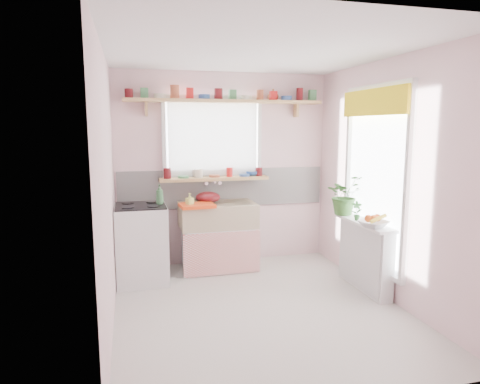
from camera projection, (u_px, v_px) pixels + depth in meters
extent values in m
plane|color=beige|center=(258.00, 308.00, 4.30)|extent=(3.20, 3.20, 0.00)
plane|color=white|center=(260.00, 50.00, 3.92)|extent=(3.20, 3.20, 0.00)
plane|color=#FDD5DB|center=(224.00, 169.00, 5.64)|extent=(2.80, 0.00, 2.80)
plane|color=#FDD5DB|center=(337.00, 220.00, 2.58)|extent=(2.80, 0.00, 2.80)
plane|color=#FDD5DB|center=(107.00, 190.00, 3.76)|extent=(0.00, 3.20, 3.20)
plane|color=#FDD5DB|center=(388.00, 180.00, 4.46)|extent=(0.00, 3.20, 3.20)
cube|color=white|center=(224.00, 188.00, 5.67)|extent=(2.74, 0.03, 0.50)
cube|color=#D08692|center=(224.00, 203.00, 5.69)|extent=(2.74, 0.02, 0.12)
cube|color=white|center=(212.00, 139.00, 5.54)|extent=(1.20, 0.01, 1.00)
cube|color=white|center=(213.00, 139.00, 5.48)|extent=(1.15, 0.02, 0.95)
cube|color=white|center=(376.00, 178.00, 4.65)|extent=(0.01, 1.10, 1.90)
cube|color=yellow|center=(373.00, 102.00, 4.50)|extent=(0.03, 1.20, 0.28)
cube|color=white|center=(218.00, 247.00, 5.47)|extent=(0.85, 0.55, 0.55)
cube|color=#E14642|center=(222.00, 254.00, 5.20)|extent=(0.95, 0.02, 0.53)
cube|color=beige|center=(217.00, 215.00, 5.40)|extent=(0.95, 0.55, 0.30)
cylinder|color=silver|center=(213.00, 181.00, 5.58)|extent=(0.03, 0.22, 0.03)
cube|color=white|center=(142.00, 244.00, 4.97)|extent=(0.58, 0.58, 0.90)
cube|color=black|center=(140.00, 206.00, 4.90)|extent=(0.56, 0.56, 0.02)
cylinder|color=black|center=(128.00, 207.00, 4.73)|extent=(0.14, 0.14, 0.01)
cylinder|color=black|center=(154.00, 206.00, 4.79)|extent=(0.14, 0.14, 0.01)
cylinder|color=black|center=(128.00, 203.00, 4.99)|extent=(0.14, 0.14, 0.01)
cylinder|color=black|center=(152.00, 202.00, 5.06)|extent=(0.14, 0.14, 0.01)
cube|color=white|center=(365.00, 256.00, 4.76)|extent=(0.15, 0.90, 0.75)
cube|color=white|center=(364.00, 223.00, 4.69)|extent=(0.22, 0.95, 0.03)
cube|color=tan|center=(214.00, 179.00, 5.51)|extent=(1.40, 0.22, 0.04)
cube|color=tan|center=(226.00, 101.00, 5.39)|extent=(2.52, 0.24, 0.04)
cylinder|color=#590F14|center=(129.00, 93.00, 5.08)|extent=(0.11, 0.11, 0.12)
cylinder|color=#3F7F4C|center=(144.00, 93.00, 5.13)|extent=(0.11, 0.11, 0.12)
cylinder|color=silver|center=(160.00, 96.00, 5.18)|extent=(0.11, 0.11, 0.06)
cylinder|color=#A55133|center=(175.00, 94.00, 5.22)|extent=(0.11, 0.11, 0.12)
cylinder|color=red|center=(190.00, 94.00, 5.26)|extent=(0.11, 0.11, 0.12)
cylinder|color=#3359A5|center=(204.00, 97.00, 5.31)|extent=(0.11, 0.11, 0.06)
cylinder|color=#590F14|center=(218.00, 95.00, 5.35)|extent=(0.11, 0.11, 0.12)
cylinder|color=#3F7F4C|center=(233.00, 95.00, 5.40)|extent=(0.11, 0.11, 0.12)
cylinder|color=silver|center=(246.00, 98.00, 5.45)|extent=(0.11, 0.11, 0.06)
cylinder|color=#A55133|center=(260.00, 95.00, 5.49)|extent=(0.11, 0.11, 0.12)
cylinder|color=red|center=(273.00, 96.00, 5.53)|extent=(0.11, 0.11, 0.12)
cylinder|color=#3359A5|center=(287.00, 98.00, 5.58)|extent=(0.11, 0.11, 0.06)
cylinder|color=#590F14|center=(300.00, 96.00, 5.62)|extent=(0.11, 0.11, 0.12)
cylinder|color=#3F7F4C|center=(312.00, 96.00, 5.67)|extent=(0.11, 0.11, 0.12)
cylinder|color=#590F14|center=(166.00, 174.00, 5.34)|extent=(0.11, 0.11, 0.12)
cylinder|color=#3F7F4C|center=(182.00, 173.00, 5.39)|extent=(0.11, 0.11, 0.12)
cylinder|color=silver|center=(198.00, 175.00, 5.45)|extent=(0.11, 0.11, 0.06)
cylinder|color=#A55133|center=(214.00, 173.00, 5.49)|extent=(0.11, 0.11, 0.12)
cylinder|color=red|center=(230.00, 172.00, 5.55)|extent=(0.11, 0.11, 0.12)
cylinder|color=#3359A5|center=(245.00, 174.00, 5.60)|extent=(0.11, 0.11, 0.06)
cylinder|color=#590F14|center=(260.00, 171.00, 5.65)|extent=(0.11, 0.11, 0.12)
cube|color=#FF4A16|center=(197.00, 205.00, 5.11)|extent=(0.42, 0.33, 0.04)
ellipsoid|color=#5D0F16|center=(208.00, 197.00, 5.40)|extent=(0.32, 0.32, 0.14)
imported|color=#336127|center=(344.00, 195.00, 5.03)|extent=(0.52, 0.49, 0.47)
imported|color=silver|center=(373.00, 224.00, 4.40)|extent=(0.37, 0.37, 0.07)
imported|color=#2A6628|center=(357.00, 211.00, 4.72)|extent=(0.13, 0.11, 0.22)
imported|color=#D1E264|center=(190.00, 200.00, 5.08)|extent=(0.10, 0.10, 0.17)
imported|color=beige|center=(197.00, 173.00, 5.50)|extent=(0.15, 0.15, 0.10)
imported|color=#3563AE|center=(253.00, 173.00, 5.69)|extent=(0.26, 0.26, 0.06)
imported|color=brown|center=(273.00, 95.00, 5.59)|extent=(0.19, 0.19, 0.15)
imported|color=#387041|center=(160.00, 194.00, 4.93)|extent=(0.11, 0.11, 0.23)
sphere|color=#D84F12|center=(374.00, 219.00, 4.39)|extent=(0.08, 0.08, 0.08)
sphere|color=#D84F12|center=(377.00, 218.00, 4.44)|extent=(0.08, 0.08, 0.08)
sphere|color=#D84F12|center=(368.00, 218.00, 4.40)|extent=(0.08, 0.08, 0.08)
cylinder|color=yellow|center=(378.00, 219.00, 4.35)|extent=(0.18, 0.04, 0.10)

